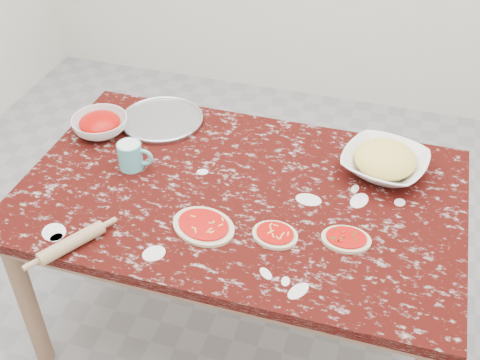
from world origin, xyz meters
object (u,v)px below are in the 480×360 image
(cheese_bowl, at_px, (384,164))
(rolling_pin, at_px, (72,243))
(flour_mug, at_px, (131,155))
(pizza_tray, at_px, (162,120))
(sauce_bowl, at_px, (100,125))
(worktable, at_px, (240,208))

(cheese_bowl, relative_size, rolling_pin, 1.34)
(flour_mug, bearing_deg, cheese_bowl, 15.23)
(pizza_tray, xyz_separation_m, cheese_bowl, (0.94, -0.07, 0.03))
(pizza_tray, xyz_separation_m, sauce_bowl, (-0.21, -0.15, 0.03))
(worktable, xyz_separation_m, flour_mug, (-0.43, 0.01, 0.14))
(sauce_bowl, bearing_deg, rolling_pin, -70.76)
(pizza_tray, distance_m, flour_mug, 0.33)
(sauce_bowl, distance_m, rolling_pin, 0.67)
(cheese_bowl, distance_m, flour_mug, 0.95)
(sauce_bowl, distance_m, flour_mug, 0.29)
(worktable, xyz_separation_m, rolling_pin, (-0.44, -0.44, 0.11))
(rolling_pin, bearing_deg, sauce_bowl, 109.24)
(sauce_bowl, relative_size, flour_mug, 1.65)
(pizza_tray, relative_size, sauce_bowl, 1.51)
(sauce_bowl, xyz_separation_m, rolling_pin, (0.22, -0.63, -0.01))
(pizza_tray, relative_size, rolling_pin, 1.48)
(worktable, xyz_separation_m, cheese_bowl, (0.49, 0.27, 0.12))
(worktable, bearing_deg, sauce_bowl, 163.84)
(pizza_tray, height_order, sauce_bowl, sauce_bowl)
(worktable, bearing_deg, flour_mug, 178.03)
(worktable, relative_size, cheese_bowl, 5.17)
(worktable, distance_m, sauce_bowl, 0.70)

